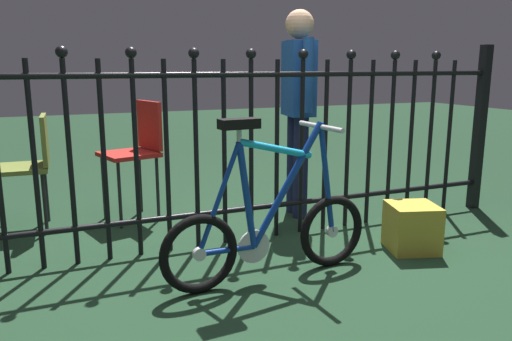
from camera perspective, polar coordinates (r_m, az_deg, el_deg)
ground_plane at (r=2.81m, az=1.62°, el=-11.71°), size 20.00×20.00×0.00m
iron_fence at (r=3.10m, az=-4.09°, el=3.06°), size 4.18×0.07×1.28m
bicycle at (r=2.65m, az=1.55°, el=-6.44°), size 1.21×0.40×0.87m
chair_red at (r=3.76m, az=-13.39°, el=2.72°), size 0.45×0.45×0.87m
chair_olive at (r=3.75m, az=-24.46°, el=1.09°), size 0.40×0.39×0.80m
person_visitor at (r=3.71m, az=4.87°, el=8.34°), size 0.23×0.47×1.52m
display_crate at (r=3.24m, az=17.41°, el=-6.23°), size 0.35×0.35×0.29m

